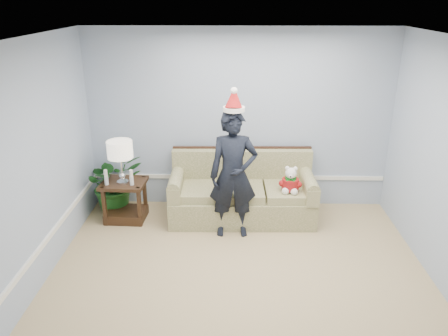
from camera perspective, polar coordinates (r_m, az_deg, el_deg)
name	(u,v)px	position (r m, az deg, el deg)	size (l,w,h in m)	color
room_shell	(241,191)	(4.17, 2.26, -3.00)	(4.54, 5.04, 2.74)	tan
wainscot_trim	(148,215)	(5.73, -9.94, -6.13)	(4.49, 4.99, 0.06)	white
sofa	(242,195)	(6.46, 2.34, -3.48)	(2.10, 0.94, 0.98)	#5B6831
side_table	(126,205)	(6.57, -12.72, -4.68)	(0.65, 0.55, 0.60)	#322012
table_lamp	(120,151)	(6.20, -13.43, 2.13)	(0.35, 0.35, 0.63)	silver
candle_pair	(119,178)	(6.29, -13.58, -1.26)	(0.41, 0.06, 0.23)	silver
houseplant	(114,183)	(6.78, -14.12, -1.88)	(0.83, 0.72, 0.92)	#1B531C
man	(233,175)	(5.77, 1.23, -0.92)	(0.64, 0.42, 1.75)	black
santa_hat	(234,100)	(5.48, 1.31, 8.88)	(0.30, 0.34, 0.32)	white
teddy_bear	(290,183)	(6.17, 8.68, -1.90)	(0.27, 0.29, 0.39)	white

